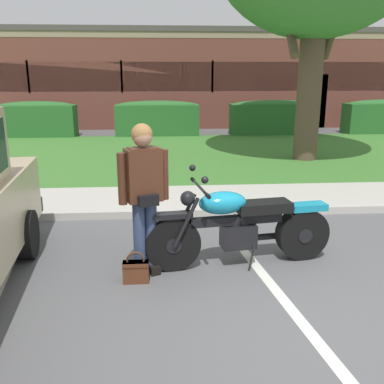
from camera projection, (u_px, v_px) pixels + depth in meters
The scene contains 12 objects.
ground_plane at pixel (280, 304), 4.35m from camera, with size 140.00×140.00×0.00m, color #565659.
curb_strip at pixel (234, 211), 7.02m from camera, with size 60.00×0.20×0.12m, color #B7B2A8.
concrete_walk at pixel (226, 198), 7.84m from camera, with size 60.00×1.50×0.08m, color #B7B2A8.
grass_lawn at pixel (203, 155), 11.90m from camera, with size 60.00×6.95×0.06m, color #3D752D.
stall_stripe_1 at pixel (278, 293), 4.54m from camera, with size 0.12×4.40×0.01m, color silver.
motorcycle at pixel (247, 225), 5.15m from camera, with size 2.24×0.82×1.18m.
rider_person at pixel (144, 189), 4.76m from camera, with size 0.54×0.38×1.70m.
handbag at pixel (136, 270), 4.76m from camera, with size 0.28×0.13×0.36m.
hedge_left at pixel (37, 119), 14.94m from camera, with size 2.60×0.90×1.24m.
hedge_center_left at pixel (157, 118), 15.23m from camera, with size 2.87×0.90×1.24m.
hedge_center_right at pixel (273, 117), 15.52m from camera, with size 3.03×0.90×1.24m.
brick_building at pixel (202, 77), 21.22m from camera, with size 20.71×9.10×3.86m.
Camera 1 is at (-1.16, -3.82, 2.24)m, focal length 40.89 mm.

